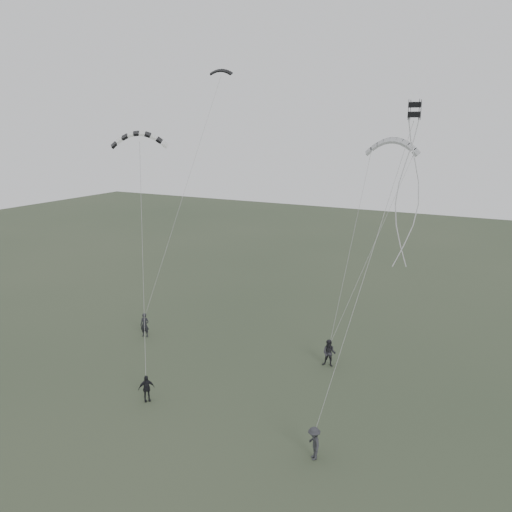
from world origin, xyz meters
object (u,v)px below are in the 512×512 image
at_px(flyer_right, 329,353).
at_px(flyer_far, 314,443).
at_px(flyer_center, 146,388).
at_px(kite_box, 415,110).
at_px(flyer_left, 145,325).
at_px(kite_pale_large, 393,141).
at_px(kite_striped, 139,133).
at_px(kite_dark_small, 221,70).

height_order(flyer_right, flyer_far, flyer_right).
distance_m(flyer_right, flyer_center, 11.42).
height_order(flyer_center, kite_box, kite_box).
distance_m(flyer_left, flyer_center, 9.02).
bearing_deg(kite_box, flyer_center, -160.60).
xyz_separation_m(kite_pale_large, kite_box, (3.02, -9.59, 1.64)).
height_order(kite_striped, kite_box, kite_box).
height_order(flyer_left, kite_dark_small, kite_dark_small).
distance_m(flyer_left, flyer_far, 17.40).
bearing_deg(flyer_right, kite_striped, -169.41).
bearing_deg(kite_box, kite_striped, 176.07).
relative_size(flyer_center, kite_striped, 0.45).
xyz_separation_m(kite_dark_small, kite_box, (16.21, -9.41, -3.40)).
distance_m(flyer_left, kite_pale_large, 21.49).
relative_size(flyer_center, kite_dark_small, 0.90).
bearing_deg(kite_dark_small, kite_pale_large, -18.14).
bearing_deg(kite_pale_large, flyer_right, -109.21).
bearing_deg(flyer_center, flyer_left, 79.51).
height_order(flyer_left, flyer_right, flyer_right).
height_order(kite_pale_large, kite_striped, kite_striped).
relative_size(flyer_center, kite_box, 2.21).
bearing_deg(kite_striped, kite_box, -34.89).
xyz_separation_m(flyer_left, kite_dark_small, (1.74, 8.28, 17.97)).
xyz_separation_m(flyer_right, kite_box, (4.61, -2.81, 14.56)).
height_order(flyer_left, flyer_center, flyer_left).
bearing_deg(flyer_far, flyer_left, -152.62).
bearing_deg(flyer_left, kite_striped, -57.50).
xyz_separation_m(kite_striped, kite_box, (16.03, 0.57, 1.14)).
distance_m(flyer_far, kite_box, 16.06).
relative_size(flyer_left, flyer_far, 1.11).
bearing_deg(flyer_right, flyer_far, -80.88).
bearing_deg(flyer_center, kite_striped, 76.21).
bearing_deg(kite_dark_small, flyer_far, -67.01).
bearing_deg(kite_dark_small, flyer_left, -120.82).
relative_size(kite_striped, kite_box, 4.95).
bearing_deg(flyer_left, flyer_right, -8.75).
relative_size(flyer_far, kite_striped, 0.47).
bearing_deg(flyer_right, kite_box, -37.31).
height_order(flyer_right, kite_striped, kite_striped).
relative_size(flyer_far, kite_dark_small, 0.94).
bearing_deg(kite_pale_large, kite_dark_small, 174.84).
height_order(kite_dark_small, kite_pale_large, kite_dark_small).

